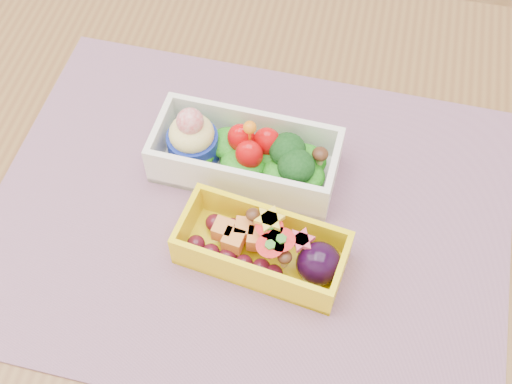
% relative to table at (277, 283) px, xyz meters
% --- Properties ---
extents(table, '(1.20, 0.80, 0.75)m').
position_rel_table_xyz_m(table, '(0.00, 0.00, 0.00)').
color(table, brown).
rests_on(table, ground).
extents(placemat, '(0.53, 0.42, 0.00)m').
position_rel_table_xyz_m(placemat, '(-0.04, 0.02, 0.10)').
color(placemat, gray).
rests_on(placemat, table).
extents(bento_white, '(0.19, 0.09, 0.08)m').
position_rel_table_xyz_m(bento_white, '(-0.05, 0.08, 0.13)').
color(bento_white, white).
rests_on(bento_white, placemat).
extents(bento_yellow, '(0.17, 0.09, 0.05)m').
position_rel_table_xyz_m(bento_yellow, '(-0.01, -0.03, 0.12)').
color(bento_yellow, yellow).
rests_on(bento_yellow, placemat).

